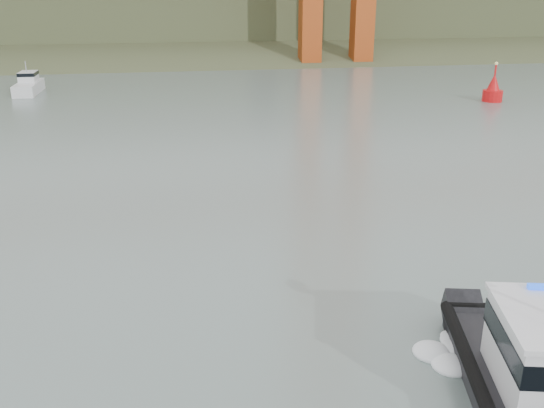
{
  "coord_description": "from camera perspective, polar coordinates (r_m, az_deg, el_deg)",
  "views": [
    {
      "loc": [
        -3.09,
        -15.93,
        11.82
      ],
      "look_at": [
        1.18,
        9.34,
        2.4
      ],
      "focal_mm": 40.0,
      "sensor_mm": 36.0,
      "label": 1
    }
  ],
  "objects": [
    {
      "name": "ground",
      "position": [
        20.08,
        1.17,
        -15.9
      ],
      "size": [
        400.0,
        400.0,
        0.0
      ],
      "primitive_type": "plane",
      "color": "#53635E",
      "rests_on": "ground"
    },
    {
      "name": "headlands",
      "position": [
        141.55,
        -8.76,
        18.03
      ],
      "size": [
        500.0,
        105.36,
        27.12
      ],
      "color": "#354125",
      "rests_on": "ground"
    },
    {
      "name": "motorboat",
      "position": [
        74.66,
        -21.93,
        10.36
      ],
      "size": [
        2.33,
        6.71,
        3.67
      ],
      "rotation": [
        0.0,
        0.0,
        -0.02
      ],
      "color": "silver",
      "rests_on": "ground"
    },
    {
      "name": "nav_buoy",
      "position": [
        68.51,
        20.08,
        10.01
      ],
      "size": [
        2.07,
        2.07,
        4.31
      ],
      "color": "red",
      "rests_on": "ground"
    }
  ]
}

